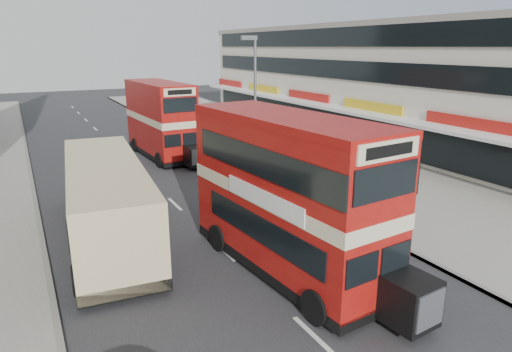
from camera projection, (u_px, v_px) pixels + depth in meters
road_surface at (144, 175)px, 27.48m from camera, size 12.00×90.00×0.01m
pavement_right at (308, 153)px, 32.84m from camera, size 12.00×90.00×0.15m
kerb_left at (33, 188)px, 24.72m from camera, size 0.20×90.00×0.16m
kerb_right at (235, 162)px, 30.20m from camera, size 0.20×90.00×0.16m
commercial_row at (377, 82)px, 36.83m from camera, size 9.90×46.20×9.30m
street_lamp at (254, 93)px, 27.38m from camera, size 1.00×0.20×8.12m
bus_main at (288, 195)px, 15.09m from camera, size 3.42×9.58×5.23m
bus_second at (161, 119)px, 31.40m from camera, size 2.91×9.14×5.01m
coach at (107, 198)px, 17.99m from camera, size 3.81×11.21×2.92m
car_right_a at (262, 180)px, 24.30m from camera, size 4.45×2.19×1.25m
car_right_b at (203, 148)px, 32.06m from camera, size 4.62×2.53×1.23m
pedestrian_near at (320, 168)px, 25.40m from camera, size 0.61×0.44×1.59m
cyclist at (216, 156)px, 29.27m from camera, size 0.73×1.93×2.02m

